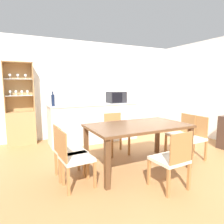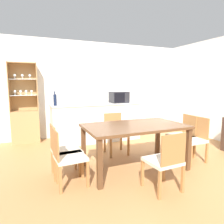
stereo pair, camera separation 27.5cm
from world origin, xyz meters
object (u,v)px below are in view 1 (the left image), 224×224
Objects in this scene: dining_chair_side_right_near at (193,138)px; dining_chair_side_right_far at (181,134)px; dining_chair_side_left_far at (68,152)px; dining_chair_head_far at (116,133)px; microwave at (116,97)px; display_cabinet at (21,120)px; dining_chair_side_left_near at (74,158)px; wine_bottle at (53,100)px; dining_table at (138,130)px; dining_chair_head_near at (171,160)px.

dining_chair_side_right_near and dining_chair_side_right_far have the same top height.
dining_chair_side_right_far is 2.31m from dining_chair_side_left_far.
microwave is (0.54, 1.00, 0.67)m from dining_chair_head_far.
dining_chair_side_right_far is at bearing 152.27° from dining_chair_head_far.
microwave is at bearing -116.20° from dining_chair_head_far.
dining_chair_side_left_far is (0.55, -2.20, -0.16)m from display_cabinet.
dining_chair_side_left_near is at bearing -3.73° from dining_chair_side_left_far.
display_cabinet is 2.56m from dining_chair_side_left_near.
dining_chair_side_right_near is 2.55× the size of wine_bottle.
dining_chair_side_right_far is 1.85× the size of microwave.
dining_chair_side_right_far is at bearing 6.99° from dining_table.
dining_chair_head_far is at bearing 49.66° from dining_chair_side_right_near.
microwave reaches higher than dining_chair_side_left_far.
dining_chair_head_far is (-1.15, 0.66, 0.00)m from dining_chair_side_right_far.
dining_chair_head_near is 1.00× the size of dining_chair_side_right_far.
wine_bottle is (-1.07, 2.51, 0.66)m from dining_chair_head_near.
dining_chair_head_near is at bearing -101.65° from microwave.
display_cabinet reaches higher than dining_table.
dining_chair_side_right_near is at bearing 79.21° from dining_chair_side_left_far.
wine_bottle reaches higher than dining_table.
dining_chair_side_right_near is at bearing 86.31° from dining_chair_side_left_near.
display_cabinet is 1.04m from wine_bottle.
dining_table is 2.04× the size of dining_chair_side_right_near.
dining_chair_side_right_far is 1.00× the size of dining_chair_side_left_far.
dining_chair_side_right_near is 2.96m from wine_bottle.
display_cabinet is 5.98× the size of wine_bottle.
wine_bottle is at bearing -44.68° from display_cabinet.
dining_chair_side_right_near and dining_chair_head_near have the same top height.
dining_chair_head_near is at bearing 56.68° from dining_chair_side_left_near.
dining_table is at bearing 79.26° from dining_chair_side_left_far.
dining_chair_side_left_near and dining_chair_side_left_far have the same top height.
display_cabinet is 2.90m from dining_table.
dining_chair_head_far is 2.55× the size of wine_bottle.
dining_chair_side_right_far is at bearing 93.36° from dining_chair_side_left_near.
dining_chair_side_left_far is (-1.15, 0.14, -0.25)m from dining_table.
display_cabinet is 2.34× the size of dining_chair_head_far.
dining_chair_head_far is at bearing 87.36° from dining_chair_head_near.
dining_chair_side_right_near is at bearing -7.11° from dining_table.
dining_table is 2.04× the size of dining_chair_head_far.
dining_table is at bearing -58.07° from wine_bottle.
microwave is (0.54, 1.80, 0.42)m from dining_table.
display_cabinet reaches higher than wine_bottle.
wine_bottle is (0.09, 1.57, 0.66)m from dining_chair_side_left_far.
dining_table is 3.77× the size of microwave.
display_cabinet reaches higher than dining_chair_side_right_far.
dining_chair_side_left_near is (-1.15, -0.15, -0.25)m from dining_table.
dining_table is 1.19m from dining_chair_side_right_far.
dining_chair_head_far is at bearing 116.03° from dining_chair_side_left_far.
microwave reaches higher than dining_chair_head_near.
dining_chair_side_left_far is at bearing 94.08° from dining_chair_side_right_far.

